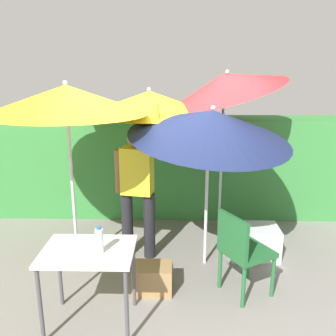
{
  "coord_description": "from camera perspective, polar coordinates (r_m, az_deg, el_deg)",
  "views": [
    {
      "loc": [
        0.1,
        -3.92,
        2.26
      ],
      "look_at": [
        0.0,
        0.3,
        1.1
      ],
      "focal_mm": 38.91,
      "sensor_mm": 36.0,
      "label": 1
    }
  ],
  "objects": [
    {
      "name": "ground_plane",
      "position": [
        4.53,
        -0.09,
        -14.58
      ],
      "size": [
        24.0,
        24.0,
        0.0
      ],
      "primitive_type": "plane",
      "color": "gray"
    },
    {
      "name": "hedge_row",
      "position": [
        5.75,
        0.31,
        0.3
      ],
      "size": [
        8.0,
        0.7,
        1.53
      ],
      "primitive_type": "cube",
      "color": "#38843D",
      "rests_on": "ground_plane"
    },
    {
      "name": "umbrella_rainbow",
      "position": [
        4.91,
        -2.92,
        10.06
      ],
      "size": [
        1.87,
        1.88,
        2.02
      ],
      "color": "silver",
      "rests_on": "ground_plane"
    },
    {
      "name": "umbrella_orange",
      "position": [
        4.1,
        -15.66,
        10.28
      ],
      "size": [
        1.75,
        1.75,
        2.14
      ],
      "color": "silver",
      "rests_on": "ground_plane"
    },
    {
      "name": "umbrella_yellow",
      "position": [
        4.92,
        9.0,
        12.86
      ],
      "size": [
        1.62,
        1.58,
        2.48
      ],
      "color": "silver",
      "rests_on": "ground_plane"
    },
    {
      "name": "umbrella_navy",
      "position": [
        4.0,
        6.7,
        6.83
      ],
      "size": [
        1.84,
        1.83,
        2.03
      ],
      "color": "silver",
      "rests_on": "ground_plane"
    },
    {
      "name": "person_vendor",
      "position": [
        4.33,
        -4.81,
        -2.53
      ],
      "size": [
        0.56,
        0.28,
        1.88
      ],
      "color": "black",
      "rests_on": "ground_plane"
    },
    {
      "name": "chair_plastic",
      "position": [
        3.81,
        11.51,
        -12.32
      ],
      "size": [
        0.6,
        0.6,
        0.89
      ],
      "color": "#236633",
      "rests_on": "ground_plane"
    },
    {
      "name": "cooler_box",
      "position": [
        4.7,
        13.29,
        -11.15
      ],
      "size": [
        0.59,
        0.41,
        0.39
      ],
      "primitive_type": "cube",
      "color": "silver",
      "rests_on": "ground_plane"
    },
    {
      "name": "crate_cardboard",
      "position": [
        3.97,
        -2.45,
        -16.87
      ],
      "size": [
        0.41,
        0.29,
        0.29
      ],
      "primitive_type": "cube",
      "color": "#9E7A4C",
      "rests_on": "ground_plane"
    },
    {
      "name": "folding_table",
      "position": [
        3.36,
        -12.33,
        -13.73
      ],
      "size": [
        0.8,
        0.6,
        0.74
      ],
      "color": "#4C4C51",
      "rests_on": "ground_plane"
    },
    {
      "name": "bottle_water",
      "position": [
        3.19,
        -10.71,
        -11.11
      ],
      "size": [
        0.07,
        0.07,
        0.24
      ],
      "color": "silver",
      "rests_on": "folding_table"
    }
  ]
}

